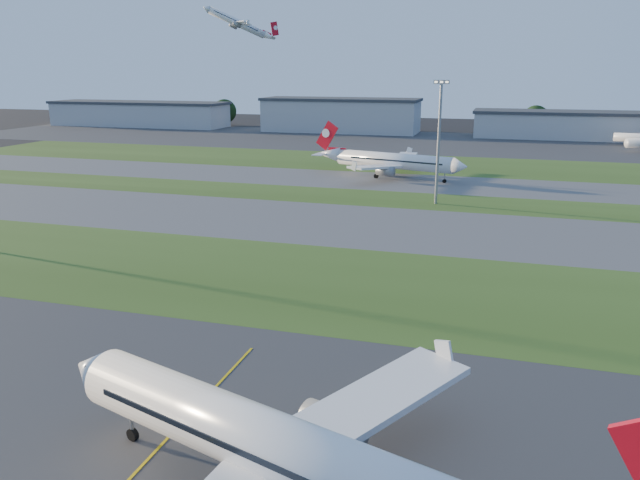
% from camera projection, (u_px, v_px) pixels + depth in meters
% --- Properties ---
extents(grass_strip_a, '(300.00, 34.00, 0.01)m').
position_uv_depth(grass_strip_a, '(280.00, 278.00, 86.24)').
color(grass_strip_a, '#314918').
rests_on(grass_strip_a, ground).
extents(taxiway_a, '(300.00, 32.00, 0.01)m').
position_uv_depth(taxiway_a, '(341.00, 224.00, 116.73)').
color(taxiway_a, '#515154').
rests_on(taxiway_a, ground).
extents(grass_strip_b, '(300.00, 18.00, 0.01)m').
position_uv_depth(grass_strip_b, '(369.00, 198.00, 139.82)').
color(grass_strip_b, '#314918').
rests_on(grass_strip_b, ground).
extents(taxiway_b, '(300.00, 26.00, 0.01)m').
position_uv_depth(taxiway_b, '(387.00, 182.00, 160.14)').
color(taxiway_b, '#515154').
rests_on(taxiway_b, ground).
extents(grass_strip_c, '(300.00, 40.00, 0.01)m').
position_uv_depth(grass_strip_c, '(407.00, 164.00, 190.63)').
color(grass_strip_c, '#314918').
rests_on(grass_strip_c, ground).
extents(apron_far, '(400.00, 80.00, 0.01)m').
position_uv_depth(apron_far, '(431.00, 142.00, 246.05)').
color(apron_far, '#333335').
rests_on(apron_far, ground).
extents(airliner_parked, '(41.41, 34.91, 13.35)m').
position_uv_depth(airliner_parked, '(289.00, 454.00, 39.03)').
color(airliner_parked, white).
rests_on(airliner_parked, ground).
extents(airliner_taxiing, '(39.68, 33.30, 12.64)m').
position_uv_depth(airliner_taxiing, '(393.00, 161.00, 164.30)').
color(airliner_taxiing, white).
rests_on(airliner_taxiing, ground).
extents(airliner_departing, '(25.69, 22.25, 9.28)m').
position_uv_depth(airliner_departing, '(238.00, 23.00, 252.78)').
color(airliner_departing, white).
extents(light_mast_centre, '(3.20, 0.70, 25.80)m').
position_uv_depth(light_mast_centre, '(439.00, 134.00, 129.90)').
color(light_mast_centre, gray).
rests_on(light_mast_centre, ground).
extents(hangar_far_west, '(91.80, 23.00, 12.20)m').
position_uv_depth(hangar_far_west, '(139.00, 114.00, 313.55)').
color(hangar_far_west, '#9A9DA1').
rests_on(hangar_far_west, ground).
extents(hangar_west, '(71.40, 23.00, 15.20)m').
position_uv_depth(hangar_west, '(341.00, 115.00, 284.16)').
color(hangar_west, '#9A9DA1').
rests_on(hangar_west, ground).
extents(hangar_east, '(81.60, 23.00, 11.20)m').
position_uv_depth(hangar_east, '(575.00, 125.00, 257.08)').
color(hangar_east, '#9A9DA1').
rests_on(hangar_east, ground).
extents(tree_far_west, '(11.00, 11.00, 12.00)m').
position_uv_depth(tree_far_west, '(87.00, 110.00, 336.51)').
color(tree_far_west, black).
rests_on(tree_far_west, ground).
extents(tree_west, '(12.10, 12.10, 13.20)m').
position_uv_depth(tree_west, '(224.00, 111.00, 316.10)').
color(tree_west, black).
rests_on(tree_west, ground).
extents(tree_mid_west, '(9.90, 9.90, 10.80)m').
position_uv_depth(tree_mid_west, '(399.00, 118.00, 287.90)').
color(tree_mid_west, black).
rests_on(tree_mid_west, ground).
extents(tree_mid_east, '(11.55, 11.55, 12.60)m').
position_uv_depth(tree_mid_east, '(536.00, 119.00, 273.84)').
color(tree_mid_east, black).
rests_on(tree_mid_east, ground).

